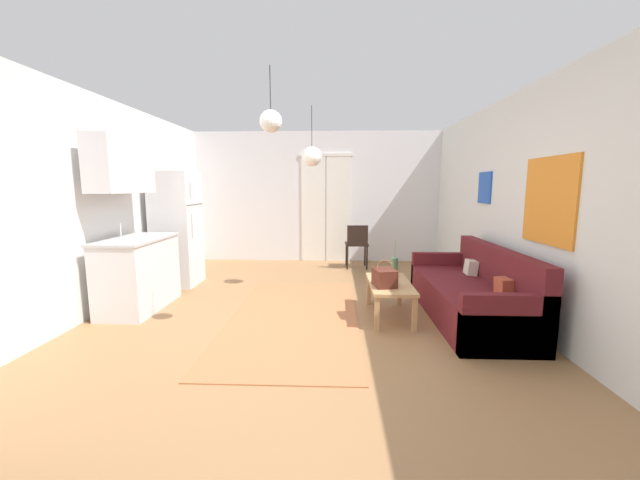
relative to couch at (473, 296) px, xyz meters
The scene contains 14 objects.
ground_plane 2.09m from the couch, 164.86° to the right, with size 5.54×8.25×0.10m, color #996D44.
wall_back 4.02m from the couch, 120.84° to the left, with size 5.14×0.13×2.62m.
wall_right 1.28m from the couch, 46.02° to the right, with size 0.12×7.85×2.62m.
wall_left 4.67m from the couch, behind, with size 0.12×7.85×2.62m.
area_rug 2.11m from the couch, behind, with size 1.47×3.01×0.01m, color #B26B42.
couch is the anchor object (origin of this frame).
coffee_table 0.98m from the couch, behind, with size 0.48×0.98×0.41m.
bamboo_vase 0.97m from the couch, 159.92° to the left, with size 0.08×0.08×0.45m.
handbag 1.10m from the couch, behind, with size 0.27×0.32×0.31m.
refrigerator 4.32m from the couch, 161.74° to the left, with size 0.62×0.65×1.75m.
kitchen_counter 4.14m from the couch, behind, with size 0.59×1.15×2.11m.
accent_chair 2.86m from the couch, 115.05° to the left, with size 0.43×0.41×0.82m.
pendant_lamp_near 2.98m from the couch, 162.34° to the right, with size 0.21×0.21×0.60m.
pendant_lamp_far 2.75m from the couch, 153.16° to the left, with size 0.27×0.27×0.82m.
Camera 1 is at (0.37, -3.67, 1.53)m, focal length 20.62 mm.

